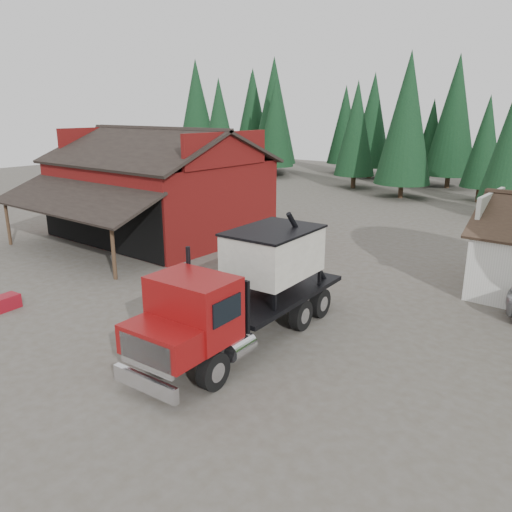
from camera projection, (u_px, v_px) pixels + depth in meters
The scene contains 8 objects.
ground at pixel (158, 320), 20.27m from camera, with size 120.00×120.00×0.00m, color #4B463B.
red_barn at pixel (160, 195), 33.50m from camera, with size 12.80×13.63×7.18m.
conifer_backdrop at pixel (468, 192), 51.85m from camera, with size 76.00×16.00×16.00m, color black, non-canonical shape.
near_pine_a at pixel (219, 127), 52.61m from camera, with size 4.40×4.40×11.40m.
near_pine_b at pixel (512, 142), 37.59m from camera, with size 3.96×3.96×10.40m.
near_pine_d at pixel (407, 119), 46.12m from camera, with size 5.28×5.28×13.40m.
feed_truck at pixel (247, 286), 17.95m from camera, with size 3.37×10.14×4.52m.
equip_box at pixel (5, 303), 21.31m from camera, with size 0.70×1.10×0.60m, color maroon.
Camera 1 is at (14.75, -12.17, 8.24)m, focal length 35.00 mm.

